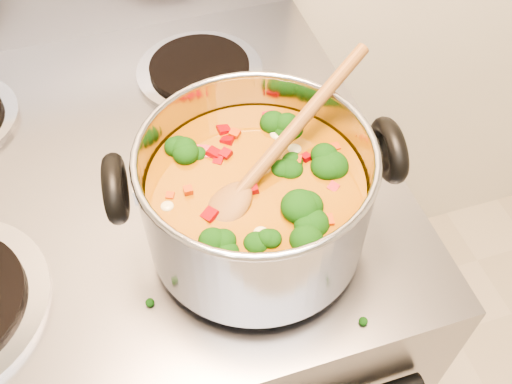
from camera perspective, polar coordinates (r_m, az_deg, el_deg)
electric_range at (r=1.15m, az=-10.99°, el=-12.86°), size 0.76×0.69×1.08m
stockpot at (r=0.61m, az=-0.00°, el=-0.50°), size 0.31×0.25×0.15m
wooden_spoon at (r=0.59m, az=0.83°, el=2.82°), size 0.24×0.16×0.09m
cooktop_crumbs at (r=0.68m, az=7.41°, el=-4.05°), size 0.29×0.36×0.01m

